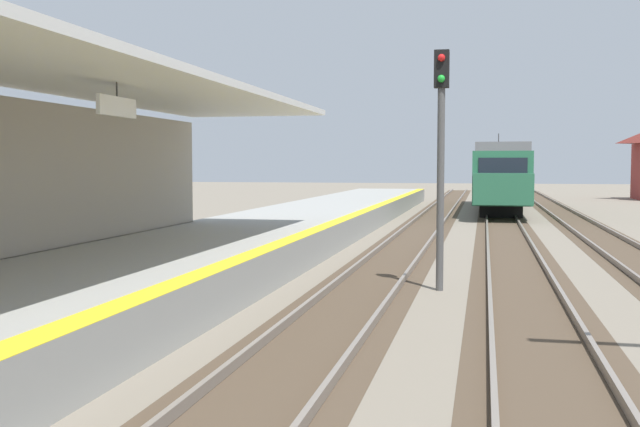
# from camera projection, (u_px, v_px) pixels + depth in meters

# --- Properties ---
(station_platform) EXTENTS (5.00, 80.00, 0.91)m
(station_platform) POSITION_uv_depth(u_px,v_px,m) (193.00, 259.00, 18.25)
(station_platform) COLOR #999993
(station_platform) RESTS_ON ground
(track_pair_nearest_platform) EXTENTS (2.34, 120.00, 0.16)m
(track_pair_nearest_platform) POSITION_uv_depth(u_px,v_px,m) (392.00, 260.00, 21.23)
(track_pair_nearest_platform) COLOR #4C3D2D
(track_pair_nearest_platform) RESTS_ON ground
(track_pair_middle) EXTENTS (2.34, 120.00, 0.16)m
(track_pair_middle) POSITION_uv_depth(u_px,v_px,m) (515.00, 263.00, 20.50)
(track_pair_middle) COLOR #4C3D2D
(track_pair_middle) RESTS_ON ground
(approaching_train) EXTENTS (2.93, 19.60, 4.76)m
(approaching_train) POSITION_uv_depth(u_px,v_px,m) (499.00, 174.00, 44.62)
(approaching_train) COLOR #286647
(approaching_train) RESTS_ON ground
(rail_signal_post) EXTENTS (0.32, 0.34, 5.20)m
(rail_signal_post) POSITION_uv_depth(u_px,v_px,m) (441.00, 144.00, 16.12)
(rail_signal_post) COLOR #4C4C4C
(rail_signal_post) RESTS_ON ground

